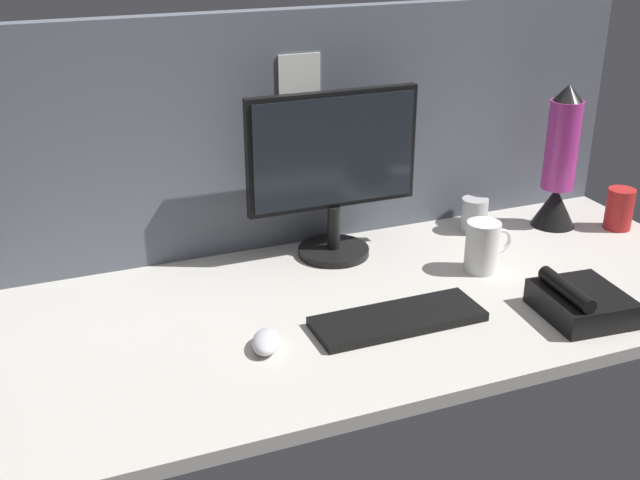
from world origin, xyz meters
TOP-DOWN VIEW (x-y plane):
  - ground_plane at (0.00, 0.00)cm, footprint 180.00×80.00cm
  - cubicle_wall_back at (-0.00, 37.50)cm, footprint 180.00×5.50cm
  - monitor at (3.05, 25.13)cm, footprint 43.62×18.00cm
  - keyboard at (2.08, -13.21)cm, footprint 37.00×13.01cm
  - mouse at (-27.30, -12.67)cm, footprint 8.93×11.03cm
  - mug_red_plastic at (81.73, 11.43)cm, footprint 7.27×7.27cm
  - mug_ceramic_white at (32.82, 2.58)cm, footprint 12.27×8.22cm
  - mug_steel at (44.03, 24.25)cm, footprint 7.09×7.09cm
  - lava_lamp at (66.82, 19.96)cm, footprint 11.98×11.98cm
  - desk_phone at (40.13, -24.77)cm, footprint 18.49×20.32cm

SIDE VIEW (x-z plane):
  - ground_plane at x=0.00cm, z-range -3.00..0.00cm
  - keyboard at x=2.08cm, z-range 0.00..2.00cm
  - mouse at x=-27.30cm, z-range 0.00..3.40cm
  - desk_phone at x=40.13cm, z-range -1.21..7.59cm
  - mug_steel at x=44.03cm, z-range 0.00..9.36cm
  - mug_red_plastic at x=81.73cm, z-range 0.00..11.32cm
  - mug_ceramic_white at x=32.82cm, z-range 0.03..12.57cm
  - lava_lamp at x=66.82cm, z-range -3.16..36.04cm
  - monitor at x=3.05cm, z-range 2.38..44.09cm
  - cubicle_wall_back at x=0.00cm, z-range 0.01..59.35cm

